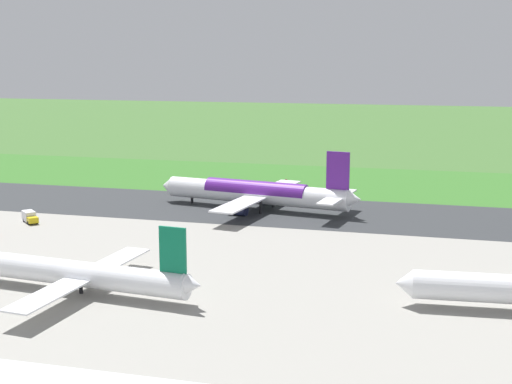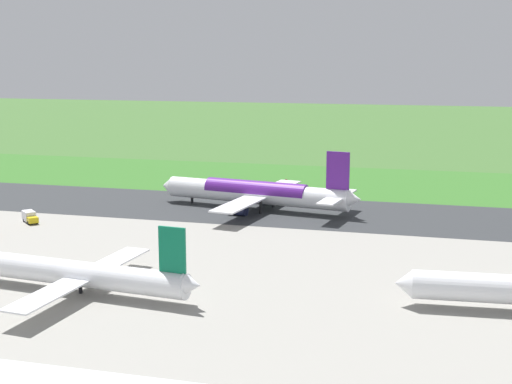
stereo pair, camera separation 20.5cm
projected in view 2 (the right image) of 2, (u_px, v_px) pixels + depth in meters
The scene contains 9 objects.
ground_plane at pixel (251, 209), 175.18m from camera, with size 800.00×800.00×0.00m, color #3D662D.
runway_asphalt at pixel (251, 209), 175.17m from camera, with size 600.00×34.69×0.06m, color #2D3033.
apron_concrete at pixel (146, 295), 112.35m from camera, with size 440.00×110.00×0.05m, color gray.
grass_verge_foreground at pixel (280, 186), 207.09m from camera, with size 600.00×80.00×0.04m, color #346B27.
airliner_main at pixel (257, 193), 173.86m from camera, with size 53.99×44.39×15.88m.
airliner_parked_mid at pixel (81, 273), 112.22m from camera, with size 42.99×35.23×12.54m.
service_truck_fuel at pixel (30, 217), 160.78m from camera, with size 5.82×5.55×2.65m.
no_stopping_sign at pixel (286, 182), 204.15m from camera, with size 0.60×0.10×2.46m.
traffic_cone_orange at pixel (275, 186), 204.45m from camera, with size 0.40×0.40×0.55m, color orange.
Camera 2 is at (-43.96, 165.38, 37.77)m, focal length 48.95 mm.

